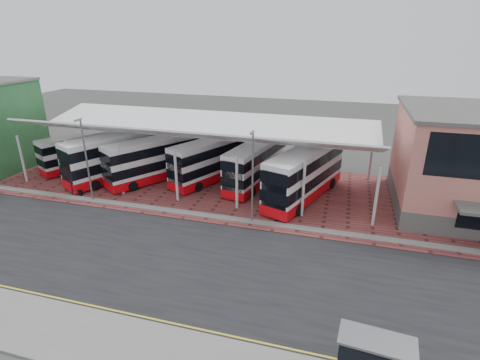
{
  "coord_description": "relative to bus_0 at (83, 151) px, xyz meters",
  "views": [
    {
      "loc": [
        8.92,
        -21.6,
        15.34
      ],
      "look_at": [
        0.05,
        9.34,
        2.51
      ],
      "focal_mm": 28.0,
      "sensor_mm": 36.0,
      "label": 1
    }
  ],
  "objects": [
    {
      "name": "bus_3",
      "position": [
        16.23,
        0.59,
        0.22
      ],
      "size": [
        7.0,
        11.06,
        4.55
      ],
      "rotation": [
        0.0,
        0.0,
        -0.44
      ],
      "color": "white",
      "rests_on": "forecourt"
    },
    {
      "name": "yellow_line_near",
      "position": [
        20.74,
        -21.2,
        -2.07
      ],
      "size": [
        120.0,
        0.12,
        0.01
      ],
      "primitive_type": "cube",
      "color": "yellow",
      "rests_on": "road"
    },
    {
      "name": "north_kerb",
      "position": [
        20.74,
        -8.0,
        -2.03
      ],
      "size": [
        120.0,
        0.8,
        0.14
      ],
      "primitive_type": "cube",
      "color": "slate",
      "rests_on": "ground"
    },
    {
      "name": "bus_1",
      "position": [
        5.97,
        -1.72,
        0.42
      ],
      "size": [
        7.75,
        12.02,
        4.96
      ],
      "rotation": [
        0.0,
        0.0,
        -0.45
      ],
      "color": "white",
      "rests_on": "forecourt"
    },
    {
      "name": "road",
      "position": [
        20.74,
        -15.2,
        -2.09
      ],
      "size": [
        120.0,
        14.0,
        0.02
      ],
      "primitive_type": "cube",
      "color": "black",
      "rests_on": "ground"
    },
    {
      "name": "bus_2",
      "position": [
        10.21,
        -1.18,
        0.27
      ],
      "size": [
        8.2,
        10.92,
        4.65
      ],
      "rotation": [
        0.0,
        0.0,
        -0.56
      ],
      "color": "white",
      "rests_on": "forecourt"
    },
    {
      "name": "sidewalk",
      "position": [
        20.74,
        -23.2,
        -2.03
      ],
      "size": [
        120.0,
        4.0,
        0.14
      ],
      "primitive_type": "cube",
      "color": "slate",
      "rests_on": "ground"
    },
    {
      "name": "pedestrian",
      "position": [
        4.15,
        -7.33,
        -1.17
      ],
      "size": [
        0.46,
        0.67,
        1.75
      ],
      "primitive_type": "imported",
      "rotation": [
        0.0,
        0.0,
        1.5
      ],
      "color": "black",
      "rests_on": "forecourt"
    },
    {
      "name": "yellow_line_far",
      "position": [
        20.74,
        -20.9,
        -2.07
      ],
      "size": [
        120.0,
        0.12,
        0.01
      ],
      "primitive_type": "cube",
      "color": "yellow",
      "rests_on": "road"
    },
    {
      "name": "ground",
      "position": [
        20.74,
        -14.2,
        -2.1
      ],
      "size": [
        140.0,
        140.0,
        0.0
      ],
      "primitive_type": "plane",
      "color": "#3E403C"
    },
    {
      "name": "bus_0",
      "position": [
        0.0,
        0.0,
        0.0
      ],
      "size": [
        6.5,
        9.93,
        4.1
      ],
      "rotation": [
        0.0,
        0.0,
        -0.46
      ],
      "color": "white",
      "rests_on": "forecourt"
    },
    {
      "name": "lamp_west",
      "position": [
        6.74,
        -7.93,
        2.26
      ],
      "size": [
        0.16,
        0.9,
        8.07
      ],
      "color": "slate",
      "rests_on": "ground"
    },
    {
      "name": "bus_4",
      "position": [
        21.04,
        0.71,
        0.2
      ],
      "size": [
        4.71,
        11.2,
        4.5
      ],
      "rotation": [
        0.0,
        0.0,
        -0.21
      ],
      "color": "white",
      "rests_on": "forecourt"
    },
    {
      "name": "bus_5",
      "position": [
        26.4,
        -1.66,
        0.42
      ],
      "size": [
        6.56,
        12.26,
        4.95
      ],
      "rotation": [
        0.0,
        0.0,
        -0.33
      ],
      "color": "white",
      "rests_on": "forecourt"
    },
    {
      "name": "forecourt",
      "position": [
        22.74,
        -1.2,
        -2.07
      ],
      "size": [
        72.0,
        16.0,
        0.06
      ],
      "primitive_type": "cube",
      "color": "brown",
      "rests_on": "ground"
    },
    {
      "name": "canopy",
      "position": [
        14.74,
        -0.26,
        3.7
      ],
      "size": [
        37.0,
        11.63,
        7.07
      ],
      "color": "silver",
      "rests_on": "ground"
    },
    {
      "name": "lamp_east",
      "position": [
        22.74,
        -7.93,
        2.26
      ],
      "size": [
        0.16,
        0.9,
        8.07
      ],
      "color": "slate",
      "rests_on": "ground"
    },
    {
      "name": "suitcase",
      "position": [
        4.91,
        -7.37,
        -1.75
      ],
      "size": [
        0.34,
        0.24,
        0.58
      ],
      "primitive_type": "cube",
      "color": "black",
      "rests_on": "forecourt"
    }
  ]
}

